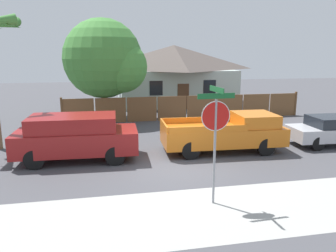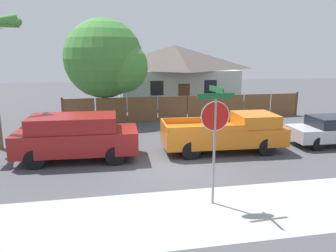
{
  "view_description": "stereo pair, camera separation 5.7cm",
  "coord_description": "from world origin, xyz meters",
  "px_view_note": "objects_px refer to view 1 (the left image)",
  "views": [
    {
      "loc": [
        -2.56,
        -11.54,
        4.31
      ],
      "look_at": [
        -0.22,
        0.35,
        1.6
      ],
      "focal_mm": 35.0,
      "sensor_mm": 36.0,
      "label": 1
    },
    {
      "loc": [
        -2.5,
        -11.55,
        4.31
      ],
      "look_at": [
        -0.22,
        0.35,
        1.6
      ],
      "focal_mm": 35.0,
      "sensor_mm": 36.0,
      "label": 2
    }
  ],
  "objects_px": {
    "red_suv": "(76,136)",
    "parked_sedan": "(333,130)",
    "house": "(174,73)",
    "oak_tree": "(107,60)",
    "stop_sign": "(215,125)",
    "orange_pickup": "(227,133)"
  },
  "relations": [
    {
      "from": "red_suv",
      "to": "parked_sedan",
      "type": "distance_m",
      "value": 11.86
    },
    {
      "from": "house",
      "to": "oak_tree",
      "type": "xyz_separation_m",
      "value": [
        -5.75,
        -6.49,
        1.27
      ]
    },
    {
      "from": "red_suv",
      "to": "stop_sign",
      "type": "bearing_deg",
      "value": -47.17
    },
    {
      "from": "parked_sedan",
      "to": "house",
      "type": "bearing_deg",
      "value": 109.77
    },
    {
      "from": "oak_tree",
      "to": "stop_sign",
      "type": "distance_m",
      "value": 13.38
    },
    {
      "from": "house",
      "to": "orange_pickup",
      "type": "bearing_deg",
      "value": -92.77
    },
    {
      "from": "oak_tree",
      "to": "red_suv",
      "type": "distance_m",
      "value": 8.73
    },
    {
      "from": "orange_pickup",
      "to": "oak_tree",
      "type": "bearing_deg",
      "value": 123.9
    },
    {
      "from": "red_suv",
      "to": "orange_pickup",
      "type": "height_order",
      "value": "red_suv"
    },
    {
      "from": "red_suv",
      "to": "parked_sedan",
      "type": "height_order",
      "value": "red_suv"
    },
    {
      "from": "orange_pickup",
      "to": "parked_sedan",
      "type": "distance_m",
      "value": 5.36
    },
    {
      "from": "stop_sign",
      "to": "parked_sedan",
      "type": "bearing_deg",
      "value": 29.66
    },
    {
      "from": "house",
      "to": "parked_sedan",
      "type": "xyz_separation_m",
      "value": [
        4.65,
        -14.62,
        -1.86
      ]
    },
    {
      "from": "house",
      "to": "parked_sedan",
      "type": "bearing_deg",
      "value": -72.34
    },
    {
      "from": "house",
      "to": "orange_pickup",
      "type": "relative_size",
      "value": 1.88
    },
    {
      "from": "house",
      "to": "stop_sign",
      "type": "xyz_separation_m",
      "value": [
        -3.0,
        -19.5,
        -0.22
      ]
    },
    {
      "from": "red_suv",
      "to": "oak_tree",
      "type": "bearing_deg",
      "value": 82.02
    },
    {
      "from": "orange_pickup",
      "to": "stop_sign",
      "type": "bearing_deg",
      "value": -113.15
    },
    {
      "from": "house",
      "to": "orange_pickup",
      "type": "xyz_separation_m",
      "value": [
        -0.71,
        -14.63,
        -1.73
      ]
    },
    {
      "from": "oak_tree",
      "to": "parked_sedan",
      "type": "distance_m",
      "value": 13.57
    },
    {
      "from": "orange_pickup",
      "to": "stop_sign",
      "type": "xyz_separation_m",
      "value": [
        -2.3,
        -4.87,
        1.51
      ]
    },
    {
      "from": "orange_pickup",
      "to": "parked_sedan",
      "type": "bearing_deg",
      "value": 2.22
    }
  ]
}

